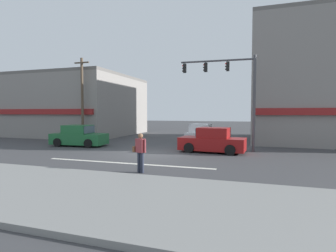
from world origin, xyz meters
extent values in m
plane|color=#3D3D3F|center=(0.00, 0.00, 0.00)|extent=(120.00, 120.00, 0.00)
cube|color=silver|center=(0.00, -3.50, 0.00)|extent=(9.00, 0.24, 0.01)
cube|color=gray|center=(0.00, -8.50, 0.08)|extent=(40.00, 5.00, 0.16)
cube|color=gray|center=(-13.64, 10.50, 3.14)|extent=(13.45, 11.53, 6.27)
cube|color=maroon|center=(-13.64, 4.64, 2.60)|extent=(12.78, 0.24, 0.50)
cube|color=#635F5B|center=(-13.64, 10.50, 6.42)|extent=(13.45, 11.53, 0.30)
cube|color=gray|center=(12.11, 10.73, 4.96)|extent=(12.39, 10.90, 9.92)
cube|color=#635F5B|center=(12.11, 10.73, 10.07)|extent=(12.39, 10.90, 0.30)
cylinder|color=brown|center=(-8.02, 4.20, 3.61)|extent=(0.22, 0.22, 7.21)
cube|color=#473828|center=(-8.02, 4.20, 6.81)|extent=(1.40, 0.12, 0.10)
cylinder|color=brown|center=(8.82, 6.07, 3.75)|extent=(0.22, 0.22, 7.50)
cube|color=#473828|center=(8.82, 6.07, 7.10)|extent=(1.40, 0.12, 0.10)
cylinder|color=#47474C|center=(6.11, 2.54, 3.10)|extent=(0.18, 0.18, 6.20)
cylinder|color=#47474C|center=(3.72, 2.44, 5.95)|extent=(4.80, 0.32, 0.12)
cube|color=black|center=(4.43, 2.47, 5.55)|extent=(0.21, 0.25, 0.60)
sphere|color=red|center=(4.31, 2.47, 5.73)|extent=(0.12, 0.12, 0.12)
sphere|color=black|center=(4.31, 2.47, 5.55)|extent=(0.12, 0.12, 0.12)
sphere|color=black|center=(4.31, 2.47, 5.37)|extent=(0.12, 0.12, 0.12)
cube|color=black|center=(3.00, 2.41, 5.55)|extent=(0.21, 0.25, 0.60)
sphere|color=red|center=(2.88, 2.41, 5.73)|extent=(0.12, 0.12, 0.12)
sphere|color=black|center=(2.88, 2.41, 5.55)|extent=(0.12, 0.12, 0.12)
sphere|color=black|center=(2.88, 2.41, 5.37)|extent=(0.12, 0.12, 0.12)
cube|color=black|center=(1.56, 2.35, 5.55)|extent=(0.21, 0.25, 0.60)
sphere|color=red|center=(1.44, 2.35, 5.73)|extent=(0.12, 0.12, 0.12)
sphere|color=black|center=(1.44, 2.35, 5.55)|extent=(0.12, 0.12, 0.12)
sphere|color=black|center=(1.44, 2.35, 5.37)|extent=(0.12, 0.12, 0.12)
cube|color=silver|center=(1.94, 6.48, 0.54)|extent=(1.87, 4.17, 0.80)
cube|color=silver|center=(1.94, 6.38, 1.26)|extent=(1.64, 1.96, 0.64)
cube|color=#475666|center=(1.98, 7.35, 1.26)|extent=(1.44, 0.12, 0.54)
cylinder|color=black|center=(1.15, 7.79, 0.32)|extent=(0.21, 0.65, 0.64)
cylinder|color=black|center=(2.85, 7.72, 0.32)|extent=(0.21, 0.65, 0.64)
cylinder|color=black|center=(1.04, 5.25, 0.32)|extent=(0.21, 0.65, 0.64)
cylinder|color=black|center=(2.74, 5.18, 0.32)|extent=(0.21, 0.65, 0.64)
cube|color=#1E6033|center=(-6.46, 1.57, 0.54)|extent=(4.19, 1.94, 0.80)
cube|color=#1E6033|center=(-6.56, 1.57, 1.26)|extent=(1.99, 1.67, 0.64)
cube|color=#475666|center=(-5.59, 1.63, 1.26)|extent=(0.15, 1.44, 0.54)
cylinder|color=black|center=(-5.24, 2.50, 0.32)|extent=(0.65, 0.22, 0.64)
cylinder|color=black|center=(-5.14, 0.80, 0.32)|extent=(0.65, 0.22, 0.64)
cylinder|color=black|center=(-7.78, 2.35, 0.32)|extent=(0.65, 0.22, 0.64)
cylinder|color=black|center=(-7.68, 0.65, 0.32)|extent=(0.65, 0.22, 0.64)
cube|color=maroon|center=(3.59, 1.47, 0.54)|extent=(4.22, 2.02, 0.80)
cube|color=maroon|center=(3.69, 1.46, 1.26)|extent=(2.02, 1.71, 0.64)
cube|color=#475666|center=(2.72, 1.54, 1.26)|extent=(0.17, 1.44, 0.54)
cylinder|color=black|center=(2.25, 0.73, 0.32)|extent=(0.65, 0.23, 0.64)
cylinder|color=black|center=(2.39, 2.42, 0.32)|extent=(0.65, 0.23, 0.64)
cylinder|color=black|center=(4.79, 0.52, 0.32)|extent=(0.65, 0.23, 0.64)
cylinder|color=black|center=(4.92, 2.22, 0.32)|extent=(0.65, 0.23, 0.64)
cylinder|color=#232838|center=(1.62, -5.16, 0.43)|extent=(0.14, 0.14, 0.86)
cylinder|color=#232838|center=(1.45, -5.10, 0.43)|extent=(0.14, 0.14, 0.86)
cube|color=maroon|center=(1.53, -5.13, 1.15)|extent=(0.41, 0.32, 0.58)
sphere|color=brown|center=(1.53, -5.13, 1.56)|extent=(0.22, 0.22, 0.22)
cylinder|color=maroon|center=(1.76, -5.21, 1.15)|extent=(0.09, 0.09, 0.56)
cylinder|color=maroon|center=(1.30, -5.06, 1.15)|extent=(0.09, 0.09, 0.56)
cube|color=brown|center=(1.24, -5.00, 0.98)|extent=(0.20, 0.30, 0.24)
camera|label=1|loc=(5.95, -15.20, 2.55)|focal=28.00mm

